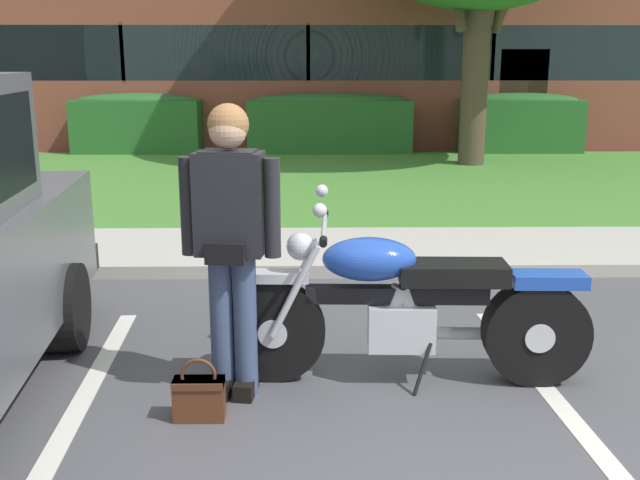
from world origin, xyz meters
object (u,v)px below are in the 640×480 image
at_px(hedge_center_left, 330,122).
at_px(hedge_center_right, 520,122).
at_px(hedge_left, 138,123).
at_px(brick_building, 309,57).
at_px(rider_person, 231,231).
at_px(handbag, 199,395).
at_px(motorcycle, 420,307).

bearing_deg(hedge_center_left, hedge_center_right, 0.00).
xyz_separation_m(hedge_left, hedge_center_left, (3.89, -0.00, -0.00)).
bearing_deg(hedge_center_right, brick_building, 129.83).
xyz_separation_m(rider_person, handbag, (-0.16, -0.33, -0.85)).
relative_size(motorcycle, hedge_left, 0.88).
relative_size(hedge_left, hedge_center_right, 1.05).
height_order(motorcycle, hedge_center_right, hedge_center_right).
bearing_deg(hedge_center_right, hedge_left, 180.00).
relative_size(hedge_center_right, brick_building, 0.11).
height_order(hedge_center_left, hedge_center_right, same).
bearing_deg(hedge_left, hedge_center_right, -0.00).
height_order(hedge_left, hedge_center_left, same).
bearing_deg(rider_person, handbag, -116.61).
distance_m(motorcycle, brick_building, 16.10).
bearing_deg(hedge_center_right, handbag, -113.41).
height_order(rider_person, hedge_center_left, rider_person).
bearing_deg(motorcycle, rider_person, -172.00).
xyz_separation_m(motorcycle, handbag, (-1.27, -0.48, -0.34)).
xyz_separation_m(hedge_left, hedge_center_right, (7.77, -0.00, -0.00)).
distance_m(handbag, hedge_center_right, 12.36).
relative_size(hedge_left, hedge_center_left, 0.77).
bearing_deg(brick_building, hedge_center_right, -50.17).
relative_size(handbag, hedge_center_right, 0.15).
relative_size(motorcycle, hedge_center_left, 0.68).
bearing_deg(brick_building, handbag, -92.05).
bearing_deg(hedge_center_left, brick_building, 94.72).
distance_m(rider_person, hedge_left, 11.42).
relative_size(hedge_center_left, brick_building, 0.15).
bearing_deg(hedge_left, rider_person, -74.59).
distance_m(hedge_left, hedge_center_left, 3.89).
distance_m(handbag, hedge_center_left, 11.39).
bearing_deg(brick_building, hedge_center_left, -85.28).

